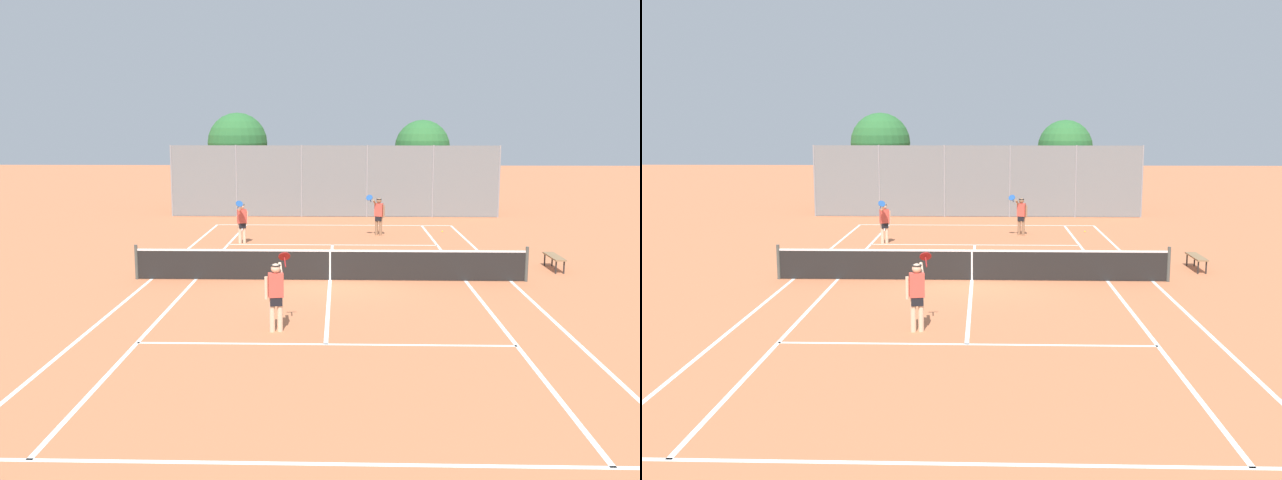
% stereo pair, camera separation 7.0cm
% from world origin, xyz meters
% --- Properties ---
extents(ground_plane, '(120.00, 120.00, 0.00)m').
position_xyz_m(ground_plane, '(0.00, 0.00, 0.00)').
color(ground_plane, '#C67047').
extents(court_line_markings, '(11.10, 23.90, 0.01)m').
position_xyz_m(court_line_markings, '(0.00, 0.00, 0.00)').
color(court_line_markings, white).
rests_on(court_line_markings, ground).
extents(tennis_net, '(12.00, 0.10, 1.07)m').
position_xyz_m(tennis_net, '(0.00, 0.00, 0.51)').
color(tennis_net, '#474C47').
rests_on(tennis_net, ground).
extents(player_near_side, '(0.57, 0.81, 1.77)m').
position_xyz_m(player_near_side, '(-1.16, -5.45, 0.93)').
color(player_near_side, beige).
rests_on(player_near_side, ground).
extents(player_far_left, '(0.43, 0.89, 1.77)m').
position_xyz_m(player_far_left, '(-3.60, 6.63, 0.93)').
color(player_far_left, beige).
rests_on(player_far_left, ground).
extents(player_far_right, '(0.84, 0.69, 1.77)m').
position_xyz_m(player_far_right, '(1.94, 8.89, 0.93)').
color(player_far_right, '#936B4C').
rests_on(player_far_right, ground).
extents(loose_tennis_ball_0, '(0.07, 0.07, 0.07)m').
position_xyz_m(loose_tennis_ball_0, '(-4.33, 4.07, 0.03)').
color(loose_tennis_ball_0, '#D1DB33').
rests_on(loose_tennis_ball_0, ground).
extents(loose_tennis_ball_1, '(0.07, 0.07, 0.07)m').
position_xyz_m(loose_tennis_ball_1, '(4.81, 9.86, 0.03)').
color(loose_tennis_ball_1, '#D1DB33').
rests_on(loose_tennis_ball_1, ground).
extents(loose_tennis_ball_2, '(0.07, 0.07, 0.07)m').
position_xyz_m(loose_tennis_ball_2, '(-0.81, 1.16, 0.03)').
color(loose_tennis_ball_2, '#D1DB33').
rests_on(loose_tennis_ball_2, ground).
extents(courtside_bench, '(0.36, 1.50, 0.47)m').
position_xyz_m(courtside_bench, '(7.32, 1.80, 0.41)').
color(courtside_bench, olive).
rests_on(courtside_bench, ground).
extents(back_fence, '(16.76, 0.08, 3.65)m').
position_xyz_m(back_fence, '(0.00, 14.96, 1.83)').
color(back_fence, gray).
rests_on(back_fence, ground).
extents(tree_behind_left, '(3.31, 3.31, 5.32)m').
position_xyz_m(tree_behind_left, '(-5.41, 18.53, 3.58)').
color(tree_behind_left, brown).
rests_on(tree_behind_left, ground).
extents(tree_behind_right, '(2.97, 2.90, 4.92)m').
position_xyz_m(tree_behind_right, '(4.75, 16.67, 3.36)').
color(tree_behind_right, brown).
rests_on(tree_behind_right, ground).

